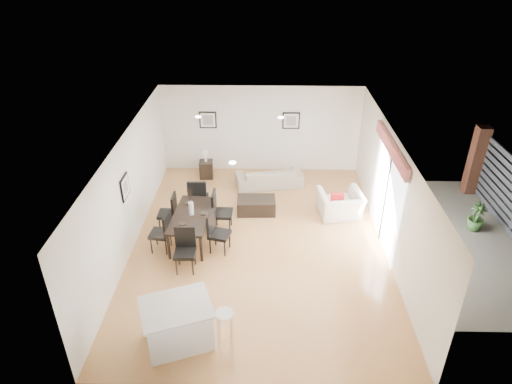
{
  "coord_description": "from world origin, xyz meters",
  "views": [
    {
      "loc": [
        0.13,
        -8.95,
        6.58
      ],
      "look_at": [
        -0.07,
        0.4,
        1.22
      ],
      "focal_mm": 32.0,
      "sensor_mm": 36.0,
      "label": 1
    }
  ],
  "objects_px": {
    "dining_chair_head": "(185,247)",
    "side_table": "(206,169)",
    "armchair": "(340,204)",
    "dining_chair_wfar": "(170,210)",
    "dining_chair_wnear": "(163,230)",
    "coffee_table": "(256,205)",
    "dining_chair_enear": "(216,230)",
    "bar_stool": "(225,317)",
    "dining_chair_efar": "(219,209)",
    "kitchen_island": "(178,324)",
    "dining_table": "(192,217)",
    "sofa": "(269,177)",
    "dining_chair_foot": "(198,196)"
  },
  "relations": [
    {
      "from": "dining_chair_head",
      "to": "side_table",
      "type": "bearing_deg",
      "value": 89.87
    },
    {
      "from": "dining_chair_wfar",
      "to": "bar_stool",
      "type": "bearing_deg",
      "value": 25.0
    },
    {
      "from": "coffee_table",
      "to": "armchair",
      "type": "bearing_deg",
      "value": -5.58
    },
    {
      "from": "coffee_table",
      "to": "dining_chair_enear",
      "type": "bearing_deg",
      "value": -119.69
    },
    {
      "from": "dining_chair_wnear",
      "to": "side_table",
      "type": "height_order",
      "value": "dining_chair_wnear"
    },
    {
      "from": "coffee_table",
      "to": "sofa",
      "type": "bearing_deg",
      "value": 74.82
    },
    {
      "from": "dining_chair_wfar",
      "to": "side_table",
      "type": "relative_size",
      "value": 1.86
    },
    {
      "from": "dining_chair_head",
      "to": "side_table",
      "type": "distance_m",
      "value": 4.34
    },
    {
      "from": "armchair",
      "to": "dining_chair_enear",
      "type": "xyz_separation_m",
      "value": [
        -3.1,
        -1.55,
        0.21
      ]
    },
    {
      "from": "dining_chair_wfar",
      "to": "bar_stool",
      "type": "distance_m",
      "value": 3.99
    },
    {
      "from": "kitchen_island",
      "to": "bar_stool",
      "type": "relative_size",
      "value": 2.05
    },
    {
      "from": "dining_table",
      "to": "dining_chair_efar",
      "type": "relative_size",
      "value": 1.68
    },
    {
      "from": "dining_chair_head",
      "to": "coffee_table",
      "type": "xyz_separation_m",
      "value": [
        1.51,
        2.36,
        -0.37
      ]
    },
    {
      "from": "dining_table",
      "to": "dining_chair_head",
      "type": "xyz_separation_m",
      "value": [
        -0.0,
        -1.07,
        -0.08
      ]
    },
    {
      "from": "dining_chair_head",
      "to": "side_table",
      "type": "relative_size",
      "value": 1.91
    },
    {
      "from": "armchair",
      "to": "coffee_table",
      "type": "distance_m",
      "value": 2.21
    },
    {
      "from": "dining_chair_enear",
      "to": "dining_chair_head",
      "type": "distance_m",
      "value": 0.9
    },
    {
      "from": "dining_table",
      "to": "sofa",
      "type": "bearing_deg",
      "value": 60.7
    },
    {
      "from": "coffee_table",
      "to": "kitchen_island",
      "type": "xyz_separation_m",
      "value": [
        -1.32,
        -4.49,
        0.24
      ]
    },
    {
      "from": "sofa",
      "to": "kitchen_island",
      "type": "height_order",
      "value": "kitchen_island"
    },
    {
      "from": "dining_chair_wnear",
      "to": "dining_chair_efar",
      "type": "relative_size",
      "value": 0.94
    },
    {
      "from": "armchair",
      "to": "dining_chair_wfar",
      "type": "relative_size",
      "value": 1.11
    },
    {
      "from": "bar_stool",
      "to": "armchair",
      "type": "bearing_deg",
      "value": 58.44
    },
    {
      "from": "dining_chair_wfar",
      "to": "side_table",
      "type": "xyz_separation_m",
      "value": [
        0.55,
        2.83,
        -0.29
      ]
    },
    {
      "from": "dining_chair_efar",
      "to": "side_table",
      "type": "bearing_deg",
      "value": 15.09
    },
    {
      "from": "armchair",
      "to": "bar_stool",
      "type": "height_order",
      "value": "bar_stool"
    },
    {
      "from": "dining_chair_wnear",
      "to": "dining_chair_head",
      "type": "xyz_separation_m",
      "value": [
        0.61,
        -0.63,
        0.01
      ]
    },
    {
      "from": "dining_chair_wnear",
      "to": "dining_chair_head",
      "type": "relative_size",
      "value": 0.99
    },
    {
      "from": "dining_chair_wnear",
      "to": "bar_stool",
      "type": "height_order",
      "value": "dining_chair_wnear"
    },
    {
      "from": "armchair",
      "to": "dining_chair_enear",
      "type": "relative_size",
      "value": 1.09
    },
    {
      "from": "sofa",
      "to": "bar_stool",
      "type": "height_order",
      "value": "bar_stool"
    },
    {
      "from": "coffee_table",
      "to": "dining_chair_efar",
      "type": "bearing_deg",
      "value": -138.68
    },
    {
      "from": "coffee_table",
      "to": "kitchen_island",
      "type": "height_order",
      "value": "kitchen_island"
    },
    {
      "from": "dining_table",
      "to": "dining_chair_enear",
      "type": "distance_m",
      "value": 0.74
    },
    {
      "from": "dining_table",
      "to": "dining_chair_efar",
      "type": "height_order",
      "value": "dining_chair_efar"
    },
    {
      "from": "armchair",
      "to": "kitchen_island",
      "type": "relative_size",
      "value": 0.74
    },
    {
      "from": "kitchen_island",
      "to": "sofa",
      "type": "bearing_deg",
      "value": 53.84
    },
    {
      "from": "kitchen_island",
      "to": "dining_chair_head",
      "type": "bearing_deg",
      "value": 74.64
    },
    {
      "from": "dining_chair_wfar",
      "to": "side_table",
      "type": "height_order",
      "value": "dining_chair_wfar"
    },
    {
      "from": "side_table",
      "to": "bar_stool",
      "type": "relative_size",
      "value": 0.73
    },
    {
      "from": "dining_chair_efar",
      "to": "kitchen_island",
      "type": "relative_size",
      "value": 0.72
    },
    {
      "from": "dining_chair_wfar",
      "to": "bar_stool",
      "type": "relative_size",
      "value": 1.37
    },
    {
      "from": "dining_chair_wnear",
      "to": "kitchen_island",
      "type": "relative_size",
      "value": 0.68
    },
    {
      "from": "dining_table",
      "to": "kitchen_island",
      "type": "bearing_deg",
      "value": -81.97
    },
    {
      "from": "armchair",
      "to": "dining_chair_foot",
      "type": "xyz_separation_m",
      "value": [
        -3.71,
        -0.08,
        0.25
      ]
    },
    {
      "from": "armchair",
      "to": "dining_chair_head",
      "type": "relative_size",
      "value": 1.08
    },
    {
      "from": "dining_chair_wnear",
      "to": "dining_chair_wfar",
      "type": "relative_size",
      "value": 1.02
    },
    {
      "from": "armchair",
      "to": "dining_chair_wnear",
      "type": "relative_size",
      "value": 1.09
    },
    {
      "from": "armchair",
      "to": "dining_chair_efar",
      "type": "height_order",
      "value": "dining_chair_efar"
    },
    {
      "from": "armchair",
      "to": "dining_chair_wfar",
      "type": "bearing_deg",
      "value": 0.76
    }
  ]
}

